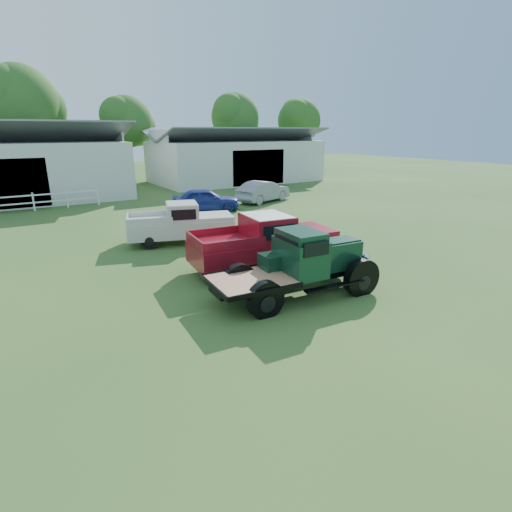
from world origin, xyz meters
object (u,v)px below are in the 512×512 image
vintage_flatbed (297,264)px  misc_car_blue (206,200)px  white_pickup (181,223)px  misc_car_grey (263,191)px  red_pickup (264,242)px

vintage_flatbed → misc_car_blue: 14.73m
vintage_flatbed → white_pickup: (-0.64, 7.93, -0.15)m
vintage_flatbed → misc_car_grey: vintage_flatbed is taller
red_pickup → misc_car_grey: size_ratio=1.24×
misc_car_blue → misc_car_grey: 5.16m
red_pickup → misc_car_blue: red_pickup is taller
vintage_flatbed → misc_car_blue: size_ratio=1.24×
vintage_flatbed → misc_car_grey: (8.72, 15.19, -0.30)m
vintage_flatbed → red_pickup: size_ratio=0.94×
misc_car_grey → misc_car_blue: bearing=81.4°
vintage_flatbed → red_pickup: (0.61, 2.77, -0.02)m
red_pickup → white_pickup: (-1.25, 5.15, -0.13)m
white_pickup → misc_car_blue: 7.65m
misc_car_grey → white_pickup: bearing=108.9°
vintage_flatbed → misc_car_blue: vintage_flatbed is taller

